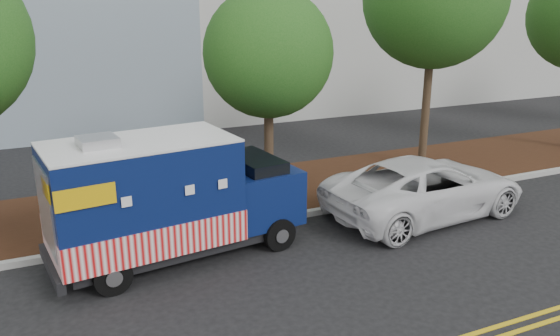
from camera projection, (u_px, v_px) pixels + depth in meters
name	position (u px, v px, depth m)	size (l,w,h in m)	color
ground	(270.00, 249.00, 12.39)	(120.00, 120.00, 0.00)	black
curb	(248.00, 223.00, 13.59)	(120.00, 0.18, 0.15)	#9E9E99
mulch_strip	(222.00, 197.00, 15.42)	(120.00, 4.00, 0.15)	black
tree_b	(268.00, 53.00, 14.33)	(3.43, 3.43, 5.79)	#38281C
sign_post	(177.00, 184.00, 13.02)	(0.06, 0.06, 2.40)	#473828
food_truck	(166.00, 201.00, 11.59)	(5.70, 2.72, 2.89)	black
white_car	(426.00, 187.00, 14.11)	(2.54, 5.52, 1.53)	white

